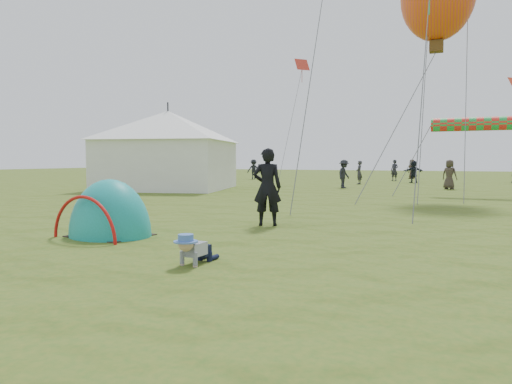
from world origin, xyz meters
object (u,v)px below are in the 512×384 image
at_px(balloon_kite, 438,1).
at_px(crawling_toddler, 193,248).
at_px(standing_adult, 267,187).
at_px(event_marquee, 168,147).
at_px(popup_tent, 111,236).

bearing_deg(balloon_kite, crawling_toddler, -100.32).
distance_m(standing_adult, event_marquee, 15.87).
bearing_deg(crawling_toddler, popup_tent, 156.32).
height_order(crawling_toddler, event_marquee, event_marquee).
xyz_separation_m(crawling_toddler, balloon_kite, (2.89, 15.88, 8.39)).
relative_size(popup_tent, standing_adult, 1.27).
distance_m(popup_tent, balloon_kite, 17.70).
relative_size(crawling_toddler, balloon_kite, 0.16).
bearing_deg(popup_tent, crawling_toddler, -21.46).
bearing_deg(event_marquee, balloon_kite, -14.26).
bearing_deg(event_marquee, standing_adult, -60.50).
xyz_separation_m(event_marquee, balloon_kite, (14.28, -0.12, 6.25)).
bearing_deg(crawling_toddler, event_marquee, 129.74).
xyz_separation_m(crawling_toddler, popup_tent, (-3.13, 1.66, -0.26)).
bearing_deg(popup_tent, event_marquee, 126.47).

